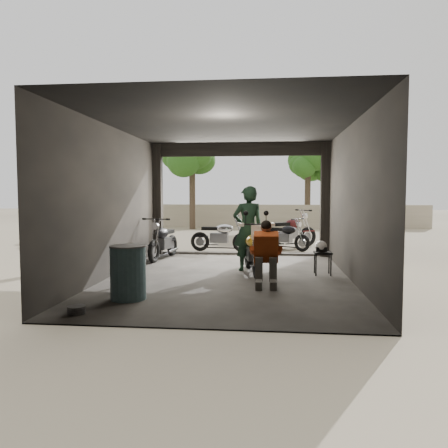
% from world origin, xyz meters
% --- Properties ---
extents(ground, '(80.00, 80.00, 0.00)m').
position_xyz_m(ground, '(0.00, 0.00, 0.00)').
color(ground, '#7A6D56').
rests_on(ground, ground).
extents(garage, '(7.00, 7.13, 3.20)m').
position_xyz_m(garage, '(0.00, 0.55, 1.28)').
color(garage, '#2D2B28').
rests_on(garage, ground).
extents(boundary_wall, '(18.00, 0.30, 1.20)m').
position_xyz_m(boundary_wall, '(0.00, 14.00, 0.60)').
color(boundary_wall, gray).
rests_on(boundary_wall, ground).
extents(tree_left, '(2.20, 2.20, 5.60)m').
position_xyz_m(tree_left, '(-3.00, 12.50, 3.99)').
color(tree_left, '#382B1E').
rests_on(tree_left, ground).
extents(tree_right, '(2.20, 2.20, 5.00)m').
position_xyz_m(tree_right, '(2.80, 14.00, 3.56)').
color(tree_right, '#382B1E').
rests_on(tree_right, ground).
extents(main_bike, '(1.04, 1.87, 1.18)m').
position_xyz_m(main_bike, '(0.48, 0.59, 0.59)').
color(main_bike, white).
rests_on(main_bike, ground).
extents(left_bike, '(0.91, 1.77, 1.15)m').
position_xyz_m(left_bike, '(-2.00, 2.45, 0.57)').
color(left_bike, black).
rests_on(left_bike, ground).
extents(outside_bike_a, '(1.73, 0.87, 1.12)m').
position_xyz_m(outside_bike_a, '(-0.63, 4.16, 0.56)').
color(outside_bike_a, black).
rests_on(outside_bike_a, ground).
extents(outside_bike_b, '(1.96, 1.67, 1.25)m').
position_xyz_m(outside_bike_b, '(1.52, 5.36, 0.63)').
color(outside_bike_b, '#4A1113').
rests_on(outside_bike_b, ground).
extents(outside_bike_c, '(1.59, 1.38, 1.02)m').
position_xyz_m(outside_bike_c, '(1.35, 4.76, 0.51)').
color(outside_bike_c, black).
rests_on(outside_bike_c, ground).
extents(rider, '(0.83, 0.68, 1.95)m').
position_xyz_m(rider, '(0.36, 0.92, 0.97)').
color(rider, black).
rests_on(rider, ground).
extents(mechanic, '(0.64, 0.86, 1.22)m').
position_xyz_m(mechanic, '(0.79, -0.78, 0.61)').
color(mechanic, '#C54C1A').
rests_on(mechanic, ground).
extents(stool, '(0.37, 0.37, 0.52)m').
position_xyz_m(stool, '(2.00, 0.52, 0.44)').
color(stool, black).
rests_on(stool, ground).
extents(helmet, '(0.30, 0.31, 0.25)m').
position_xyz_m(helmet, '(1.96, 0.52, 0.64)').
color(helmet, white).
rests_on(helmet, stool).
extents(oil_drum, '(0.69, 0.69, 0.91)m').
position_xyz_m(oil_drum, '(-1.49, -2.05, 0.46)').
color(oil_drum, '#40636C').
rests_on(oil_drum, ground).
extents(sign_post, '(0.82, 0.08, 2.47)m').
position_xyz_m(sign_post, '(2.98, 3.43, 1.67)').
color(sign_post, black).
rests_on(sign_post, ground).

